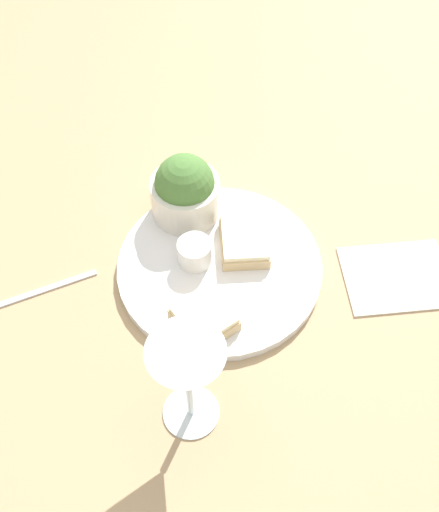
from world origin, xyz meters
name	(u,v)px	position (x,y,z in m)	size (l,w,h in m)	color
ground_plane	(219,270)	(0.00, 0.00, 0.00)	(4.00, 4.00, 0.00)	tan
dinner_plate	(219,267)	(0.00, 0.00, 0.01)	(0.28, 0.28, 0.01)	white
salad_bowl	(185,190)	(0.11, -0.01, 0.06)	(0.10, 0.10, 0.10)	silver
sauce_ramekin	(194,251)	(0.03, 0.02, 0.03)	(0.05, 0.05, 0.04)	white
cheese_toast_near	(244,241)	(0.01, -0.05, 0.03)	(0.10, 0.10, 0.03)	#D1B27F
cheese_toast_far	(204,318)	(-0.07, 0.07, 0.03)	(0.08, 0.07, 0.03)	#D1B27F
wine_glass	(187,372)	(-0.16, 0.14, 0.11)	(0.08, 0.08, 0.16)	silver
napkin	(397,276)	(-0.14, -0.20, 0.00)	(0.17, 0.18, 0.01)	beige
fork	(29,294)	(0.11, 0.24, 0.00)	(0.04, 0.19, 0.01)	silver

